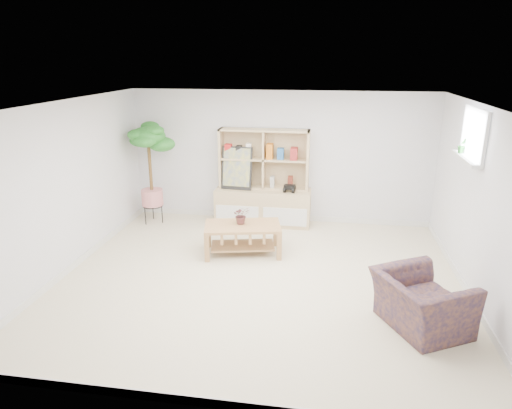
# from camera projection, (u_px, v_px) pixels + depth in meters

# --- Properties ---
(floor) EXTENTS (5.50, 5.00, 0.01)m
(floor) POSITION_uv_depth(u_px,v_px,m) (260.00, 279.00, 6.37)
(floor) COLOR beige
(floor) RESTS_ON ground
(ceiling) EXTENTS (5.50, 5.00, 0.01)m
(ceiling) POSITION_uv_depth(u_px,v_px,m) (260.00, 104.00, 5.63)
(ceiling) COLOR white
(ceiling) RESTS_ON walls
(walls) EXTENTS (5.51, 5.01, 2.40)m
(walls) POSITION_uv_depth(u_px,v_px,m) (260.00, 197.00, 6.00)
(walls) COLOR silver
(walls) RESTS_ON floor
(baseboard) EXTENTS (5.50, 5.00, 0.10)m
(baseboard) POSITION_uv_depth(u_px,v_px,m) (260.00, 276.00, 6.36)
(baseboard) COLOR silver
(baseboard) RESTS_ON floor
(window) EXTENTS (0.10, 0.98, 0.68)m
(window) POSITION_uv_depth(u_px,v_px,m) (475.00, 134.00, 5.91)
(window) COLOR silver
(window) RESTS_ON walls
(window_sill) EXTENTS (0.14, 1.00, 0.04)m
(window_sill) POSITION_uv_depth(u_px,v_px,m) (466.00, 158.00, 6.02)
(window_sill) COLOR silver
(window_sill) RESTS_ON walls
(storage_unit) EXTENTS (1.73, 0.59, 1.73)m
(storage_unit) POSITION_uv_depth(u_px,v_px,m) (263.00, 178.00, 8.25)
(storage_unit) COLOR tan
(storage_unit) RESTS_ON floor
(poster) EXTENTS (0.57, 0.18, 0.78)m
(poster) POSITION_uv_depth(u_px,v_px,m) (237.00, 168.00, 8.24)
(poster) COLOR yellow
(poster) RESTS_ON storage_unit
(toy_truck) EXTENTS (0.30, 0.22, 0.15)m
(toy_truck) POSITION_uv_depth(u_px,v_px,m) (290.00, 188.00, 8.14)
(toy_truck) COLOR black
(toy_truck) RESTS_ON storage_unit
(coffee_table) EXTENTS (1.27, 0.87, 0.48)m
(coffee_table) POSITION_uv_depth(u_px,v_px,m) (243.00, 239.00, 7.14)
(coffee_table) COLOR #AB814D
(coffee_table) RESTS_ON floor
(table_plant) EXTENTS (0.32, 0.30, 0.28)m
(table_plant) POSITION_uv_depth(u_px,v_px,m) (241.00, 215.00, 7.07)
(table_plant) COLOR #144911
(table_plant) RESTS_ON coffee_table
(floor_tree) EXTENTS (0.75, 0.75, 1.86)m
(floor_tree) POSITION_uv_depth(u_px,v_px,m) (151.00, 174.00, 8.27)
(floor_tree) COLOR #1A651D
(floor_tree) RESTS_ON floor
(armchair) EXTENTS (1.21, 1.26, 0.72)m
(armchair) POSITION_uv_depth(u_px,v_px,m) (422.00, 299.00, 5.14)
(armchair) COLOR #0E143E
(armchair) RESTS_ON floor
(sill_plant) EXTENTS (0.14, 0.13, 0.21)m
(sill_plant) POSITION_uv_depth(u_px,v_px,m) (462.00, 145.00, 6.23)
(sill_plant) COLOR #1A651D
(sill_plant) RESTS_ON window_sill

